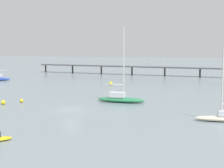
{
  "coord_description": "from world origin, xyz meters",
  "views": [
    {
      "loc": [
        19.63,
        -44.22,
        9.25
      ],
      "look_at": [
        0.0,
        19.89,
        1.5
      ],
      "focal_mm": 55.0,
      "sensor_mm": 36.0,
      "label": 1
    }
  ],
  "objects_px": {
    "mooring_buoy_outer": "(22,101)",
    "mooring_buoy_inner": "(111,83)",
    "pier": "(211,64)",
    "sailboat_green": "(120,98)",
    "mooring_buoy_far": "(3,102)"
  },
  "relations": [
    {
      "from": "mooring_buoy_outer",
      "to": "mooring_buoy_inner",
      "type": "bearing_deg",
      "value": 75.74
    },
    {
      "from": "pier",
      "to": "sailboat_green",
      "type": "bearing_deg",
      "value": -105.43
    },
    {
      "from": "mooring_buoy_far",
      "to": "mooring_buoy_inner",
      "type": "xyz_separation_m",
      "value": [
        8.42,
        28.95,
        0.08
      ]
    },
    {
      "from": "mooring_buoy_outer",
      "to": "mooring_buoy_inner",
      "type": "relative_size",
      "value": 0.69
    },
    {
      "from": "pier",
      "to": "sailboat_green",
      "type": "relative_size",
      "value": 6.07
    },
    {
      "from": "mooring_buoy_outer",
      "to": "mooring_buoy_inner",
      "type": "height_order",
      "value": "mooring_buoy_inner"
    },
    {
      "from": "pier",
      "to": "mooring_buoy_far",
      "type": "relative_size",
      "value": 104.9
    },
    {
      "from": "sailboat_green",
      "to": "mooring_buoy_inner",
      "type": "relative_size",
      "value": 13.93
    },
    {
      "from": "pier",
      "to": "mooring_buoy_outer",
      "type": "xyz_separation_m",
      "value": [
        -28.12,
        -52.33,
        -3.44
      ]
    },
    {
      "from": "sailboat_green",
      "to": "mooring_buoy_inner",
      "type": "distance_m",
      "value": 23.05
    },
    {
      "from": "mooring_buoy_far",
      "to": "mooring_buoy_inner",
      "type": "distance_m",
      "value": 30.15
    },
    {
      "from": "sailboat_green",
      "to": "mooring_buoy_far",
      "type": "distance_m",
      "value": 18.33
    },
    {
      "from": "sailboat_green",
      "to": "pier",
      "type": "bearing_deg",
      "value": 74.57
    },
    {
      "from": "sailboat_green",
      "to": "mooring_buoy_outer",
      "type": "height_order",
      "value": "sailboat_green"
    },
    {
      "from": "mooring_buoy_far",
      "to": "mooring_buoy_inner",
      "type": "relative_size",
      "value": 0.81
    }
  ]
}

